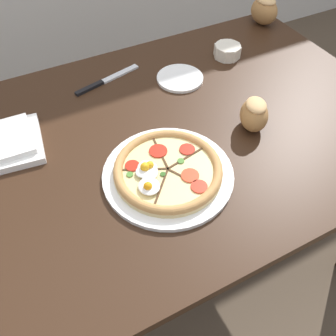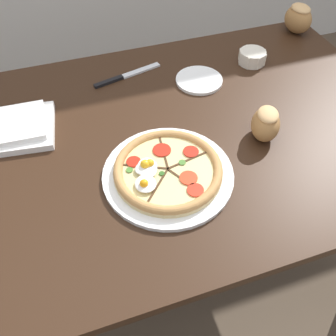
{
  "view_description": "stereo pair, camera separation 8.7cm",
  "coord_description": "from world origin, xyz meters",
  "px_view_note": "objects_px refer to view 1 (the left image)",
  "views": [
    {
      "loc": [
        -0.29,
        -0.66,
        1.42
      ],
      "look_at": [
        -0.03,
        -0.15,
        0.77
      ],
      "focal_mm": 38.0,
      "sensor_mm": 36.0,
      "label": 1
    },
    {
      "loc": [
        -0.21,
        -0.69,
        1.42
      ],
      "look_at": [
        -0.03,
        -0.15,
        0.77
      ],
      "focal_mm": 38.0,
      "sensor_mm": 36.0,
      "label": 2
    }
  ],
  "objects_px": {
    "pizza": "(168,171)",
    "bread_piece_near": "(264,10)",
    "bread_piece_mid": "(254,114)",
    "knife_main": "(107,80)",
    "dining_table": "(153,157)",
    "side_saucer": "(180,78)",
    "ramekin_bowl": "(227,51)"
  },
  "relations": [
    {
      "from": "side_saucer",
      "to": "bread_piece_mid",
      "type": "bearing_deg",
      "value": -76.23
    },
    {
      "from": "side_saucer",
      "to": "bread_piece_near",
      "type": "bearing_deg",
      "value": 21.27
    },
    {
      "from": "pizza",
      "to": "bread_piece_mid",
      "type": "bearing_deg",
      "value": 10.1
    },
    {
      "from": "bread_piece_near",
      "to": "dining_table",
      "type": "bearing_deg",
      "value": -150.33
    },
    {
      "from": "bread_piece_near",
      "to": "knife_main",
      "type": "height_order",
      "value": "bread_piece_near"
    },
    {
      "from": "bread_piece_mid",
      "to": "knife_main",
      "type": "distance_m",
      "value": 0.49
    },
    {
      "from": "dining_table",
      "to": "knife_main",
      "type": "distance_m",
      "value": 0.31
    },
    {
      "from": "dining_table",
      "to": "bread_piece_mid",
      "type": "height_order",
      "value": "bread_piece_mid"
    },
    {
      "from": "bread_piece_near",
      "to": "knife_main",
      "type": "relative_size",
      "value": 0.52
    },
    {
      "from": "knife_main",
      "to": "side_saucer",
      "type": "relative_size",
      "value": 1.56
    },
    {
      "from": "bread_piece_mid",
      "to": "dining_table",
      "type": "bearing_deg",
      "value": 160.04
    },
    {
      "from": "dining_table",
      "to": "bread_piece_mid",
      "type": "bearing_deg",
      "value": -19.96
    },
    {
      "from": "bread_piece_mid",
      "to": "side_saucer",
      "type": "relative_size",
      "value": 0.82
    },
    {
      "from": "dining_table",
      "to": "pizza",
      "type": "relative_size",
      "value": 4.53
    },
    {
      "from": "knife_main",
      "to": "side_saucer",
      "type": "distance_m",
      "value": 0.24
    },
    {
      "from": "pizza",
      "to": "bread_piece_mid",
      "type": "relative_size",
      "value": 2.64
    },
    {
      "from": "knife_main",
      "to": "side_saucer",
      "type": "bearing_deg",
      "value": -39.31
    },
    {
      "from": "ramekin_bowl",
      "to": "knife_main",
      "type": "bearing_deg",
      "value": 172.25
    },
    {
      "from": "dining_table",
      "to": "ramekin_bowl",
      "type": "height_order",
      "value": "ramekin_bowl"
    },
    {
      "from": "dining_table",
      "to": "bread_piece_near",
      "type": "height_order",
      "value": "bread_piece_near"
    },
    {
      "from": "ramekin_bowl",
      "to": "knife_main",
      "type": "relative_size",
      "value": 0.4
    },
    {
      "from": "knife_main",
      "to": "pizza",
      "type": "bearing_deg",
      "value": -105.14
    },
    {
      "from": "ramekin_bowl",
      "to": "bread_piece_mid",
      "type": "relative_size",
      "value": 0.77
    },
    {
      "from": "pizza",
      "to": "side_saucer",
      "type": "height_order",
      "value": "pizza"
    },
    {
      "from": "pizza",
      "to": "knife_main",
      "type": "relative_size",
      "value": 1.39
    },
    {
      "from": "ramekin_bowl",
      "to": "dining_table",
      "type": "bearing_deg",
      "value": -149.49
    },
    {
      "from": "pizza",
      "to": "bread_piece_near",
      "type": "relative_size",
      "value": 2.69
    },
    {
      "from": "dining_table",
      "to": "bread_piece_mid",
      "type": "relative_size",
      "value": 11.97
    },
    {
      "from": "pizza",
      "to": "bread_piece_near",
      "type": "bearing_deg",
      "value": 37.37
    },
    {
      "from": "pizza",
      "to": "knife_main",
      "type": "bearing_deg",
      "value": 88.95
    },
    {
      "from": "pizza",
      "to": "bread_piece_near",
      "type": "height_order",
      "value": "bread_piece_near"
    },
    {
      "from": "bread_piece_mid",
      "to": "knife_main",
      "type": "bearing_deg",
      "value": 126.05
    }
  ]
}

